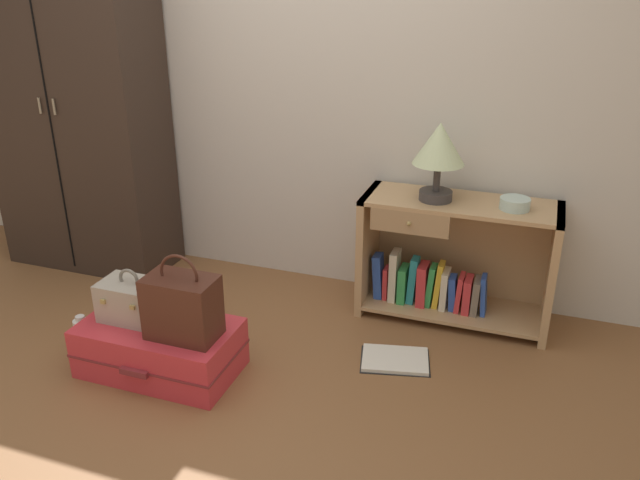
# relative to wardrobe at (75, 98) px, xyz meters

# --- Properties ---
(ground_plane) EXTENTS (9.00, 9.00, 0.00)m
(ground_plane) POSITION_rel_wardrobe_xyz_m (1.34, -1.20, -1.06)
(ground_plane) COLOR brown
(back_wall) EXTENTS (6.40, 0.10, 2.60)m
(back_wall) POSITION_rel_wardrobe_xyz_m (1.34, 0.30, 0.24)
(back_wall) COLOR beige
(back_wall) RESTS_ON ground_plane
(wardrobe) EXTENTS (1.04, 0.47, 2.11)m
(wardrobe) POSITION_rel_wardrobe_xyz_m (0.00, 0.00, 0.00)
(wardrobe) COLOR #33261E
(wardrobe) RESTS_ON ground_plane
(bookshelf) EXTENTS (1.01, 0.39, 0.68)m
(bookshelf) POSITION_rel_wardrobe_xyz_m (2.28, 0.04, -0.73)
(bookshelf) COLOR tan
(bookshelf) RESTS_ON ground_plane
(table_lamp) EXTENTS (0.26, 0.26, 0.40)m
(table_lamp) POSITION_rel_wardrobe_xyz_m (2.18, 0.00, -0.11)
(table_lamp) COLOR #3D3838
(table_lamp) RESTS_ON bookshelf
(bowl) EXTENTS (0.15, 0.15, 0.06)m
(bowl) POSITION_rel_wardrobe_xyz_m (2.58, 0.00, -0.35)
(bowl) COLOR silver
(bowl) RESTS_ON bookshelf
(suitcase_large) EXTENTS (0.74, 0.43, 0.25)m
(suitcase_large) POSITION_rel_wardrobe_xyz_m (1.08, -0.95, -0.93)
(suitcase_large) COLOR #D1333D
(suitcase_large) RESTS_ON ground_plane
(train_case) EXTENTS (0.29, 0.21, 0.26)m
(train_case) POSITION_rel_wardrobe_xyz_m (0.94, -0.93, -0.71)
(train_case) COLOR #A89E8E
(train_case) RESTS_ON suitcase_large
(handbag) EXTENTS (0.32, 0.19, 0.41)m
(handbag) POSITION_rel_wardrobe_xyz_m (1.25, -0.98, -0.66)
(handbag) COLOR #472319
(handbag) RESTS_ON suitcase_large
(bottle) EXTENTS (0.08, 0.08, 0.19)m
(bottle) POSITION_rel_wardrobe_xyz_m (0.61, -0.92, -0.97)
(bottle) COLOR white
(bottle) RESTS_ON ground_plane
(open_book_on_floor) EXTENTS (0.39, 0.31, 0.02)m
(open_book_on_floor) POSITION_rel_wardrobe_xyz_m (2.13, -0.51, -1.05)
(open_book_on_floor) COLOR white
(open_book_on_floor) RESTS_ON ground_plane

